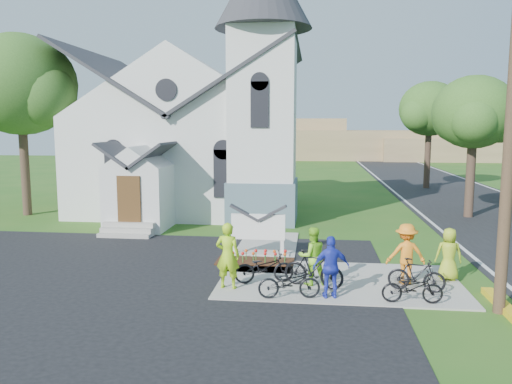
# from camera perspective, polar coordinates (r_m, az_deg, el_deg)

# --- Properties ---
(ground) EXTENTS (120.00, 120.00, 0.00)m
(ground) POSITION_cam_1_polar(r_m,az_deg,el_deg) (14.65, 3.57, -10.62)
(ground) COLOR #275B1A
(ground) RESTS_ON ground
(parking_lot) EXTENTS (20.00, 16.00, 0.02)m
(parking_lot) POSITION_cam_1_polar(r_m,az_deg,el_deg) (14.91, -25.46, -10.99)
(parking_lot) COLOR black
(parking_lot) RESTS_ON ground
(road) EXTENTS (8.00, 90.00, 0.02)m
(road) POSITION_cam_1_polar(r_m,az_deg,el_deg) (30.69, 24.20, -1.66)
(road) COLOR black
(road) RESTS_ON ground
(sidewalk) EXTENTS (7.00, 4.00, 0.05)m
(sidewalk) POSITION_cam_1_polar(r_m,az_deg,el_deg) (15.12, 9.45, -10.02)
(sidewalk) COLOR #A39D93
(sidewalk) RESTS_ON ground
(church) EXTENTS (12.35, 12.00, 13.00)m
(church) POSITION_cam_1_polar(r_m,az_deg,el_deg) (27.12, -6.62, 8.94)
(church) COLOR silver
(church) RESTS_ON ground
(church_sign) EXTENTS (2.20, 0.40, 1.70)m
(church_sign) POSITION_cam_1_polar(r_m,az_deg,el_deg) (17.57, 0.25, -4.07)
(church_sign) COLOR #A39D93
(church_sign) RESTS_ON ground
(flower_bed) EXTENTS (2.60, 1.10, 0.07)m
(flower_bed) POSITION_cam_1_polar(r_m,az_deg,el_deg) (16.94, -0.10, -7.96)
(flower_bed) COLOR #371F0F
(flower_bed) RESTS_ON ground
(tree_lot_corner) EXTENTS (5.60, 5.60, 9.15)m
(tree_lot_corner) POSITION_cam_1_polar(r_m,az_deg,el_deg) (28.15, -25.37, 10.99)
(tree_lot_corner) COLOR #3A281F
(tree_lot_corner) RESTS_ON ground
(tree_road_near) EXTENTS (4.00, 4.00, 7.05)m
(tree_road_near) POSITION_cam_1_polar(r_m,az_deg,el_deg) (27.05, 23.64, 8.28)
(tree_road_near) COLOR #3A281F
(tree_road_near) RESTS_ON ground
(tree_road_mid) EXTENTS (4.40, 4.40, 7.80)m
(tree_road_mid) POSITION_cam_1_polar(r_m,az_deg,el_deg) (38.82, 19.23, 8.92)
(tree_road_mid) COLOR #3A281F
(tree_road_mid) RESTS_ON ground
(distant_hills) EXTENTS (61.00, 10.00, 5.60)m
(distant_hills) POSITION_cam_1_polar(r_m,az_deg,el_deg) (70.33, 8.87, 5.50)
(distant_hills) COLOR olive
(distant_hills) RESTS_ON ground
(cyclist_0) EXTENTS (0.72, 0.51, 1.87)m
(cyclist_0) POSITION_cam_1_polar(r_m,az_deg,el_deg) (14.03, -3.25, -7.25)
(cyclist_0) COLOR #9FD419
(cyclist_0) RESTS_ON sidewalk
(bike_0) EXTENTS (1.83, 1.03, 0.91)m
(bike_0) POSITION_cam_1_polar(r_m,az_deg,el_deg) (14.58, 0.93, -8.62)
(bike_0) COLOR black
(bike_0) RESTS_ON sidewalk
(cyclist_1) EXTENTS (0.96, 0.85, 1.67)m
(cyclist_1) POSITION_cam_1_polar(r_m,az_deg,el_deg) (14.44, 6.44, -7.27)
(cyclist_1) COLOR #8CDE29
(cyclist_1) RESTS_ON sidewalk
(bike_1) EXTENTS (1.82, 1.01, 1.05)m
(bike_1) POSITION_cam_1_polar(r_m,az_deg,el_deg) (14.28, 6.58, -8.72)
(bike_1) COLOR black
(bike_1) RESTS_ON sidewalk
(cyclist_2) EXTENTS (1.03, 0.57, 1.66)m
(cyclist_2) POSITION_cam_1_polar(r_m,az_deg,el_deg) (13.41, 8.59, -8.48)
(cyclist_2) COLOR #2736C3
(cyclist_2) RESTS_ON sidewalk
(bike_2) EXTENTS (1.71, 0.81, 0.86)m
(bike_2) POSITION_cam_1_polar(r_m,az_deg,el_deg) (13.36, 3.80, -10.27)
(bike_2) COLOR black
(bike_2) RESTS_ON sidewalk
(cyclist_3) EXTENTS (1.20, 0.78, 1.75)m
(cyclist_3) POSITION_cam_1_polar(r_m,az_deg,el_deg) (15.05, 16.78, -6.77)
(cyclist_3) COLOR orange
(cyclist_3) RESTS_ON sidewalk
(bike_3) EXTENTS (1.59, 0.74, 0.92)m
(bike_3) POSITION_cam_1_polar(r_m,az_deg,el_deg) (14.54, 17.87, -9.01)
(bike_3) COLOR black
(bike_3) RESTS_ON sidewalk
(cyclist_4) EXTENTS (0.79, 0.55, 1.56)m
(cyclist_4) POSITION_cam_1_polar(r_m,az_deg,el_deg) (15.81, 21.17, -6.63)
(cyclist_4) COLOR #A0B922
(cyclist_4) RESTS_ON sidewalk
(bike_4) EXTENTS (1.56, 0.58, 0.81)m
(bike_4) POSITION_cam_1_polar(r_m,az_deg,el_deg) (13.60, 17.43, -10.39)
(bike_4) COLOR black
(bike_4) RESTS_ON sidewalk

